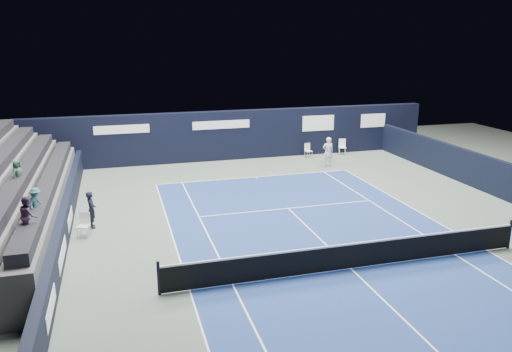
{
  "coord_description": "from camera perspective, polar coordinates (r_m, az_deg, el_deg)",
  "views": [
    {
      "loc": [
        -7.29,
        -13.93,
        7.58
      ],
      "look_at": [
        -1.18,
        7.64,
        1.3
      ],
      "focal_mm": 35.0,
      "sensor_mm": 36.0,
      "label": 1
    }
  ],
  "objects": [
    {
      "name": "folding_chair_back_a",
      "position": [
        32.55,
        5.96,
        3.04
      ],
      "size": [
        0.46,
        0.45,
        0.92
      ],
      "rotation": [
        0.0,
        0.0,
        0.16
      ],
      "color": "silver",
      "rests_on": "ground"
    },
    {
      "name": "tennis_net",
      "position": [
        17.24,
        10.89,
        -8.86
      ],
      "size": [
        12.9,
        0.1,
        1.1
      ],
      "color": "black",
      "rests_on": "ground"
    },
    {
      "name": "tennis_player",
      "position": [
        30.4,
        8.22,
        2.77
      ],
      "size": [
        0.7,
        0.87,
        1.78
      ],
      "color": "white",
      "rests_on": "ground"
    },
    {
      "name": "court_markings",
      "position": [
        17.45,
        10.8,
        -10.36
      ],
      "size": [
        11.03,
        23.83,
        0.0
      ],
      "color": "white",
      "rests_on": "court_surface"
    },
    {
      "name": "ground",
      "position": [
        19.09,
        8.12,
        -7.91
      ],
      "size": [
        48.0,
        48.0,
        0.0
      ],
      "primitive_type": "plane",
      "color": "#4E5D51",
      "rests_on": "ground"
    },
    {
      "name": "folding_chair_back_b",
      "position": [
        33.76,
        9.83,
        3.45
      ],
      "size": [
        0.57,
        0.56,
        1.02
      ],
      "rotation": [
        0.0,
        0.0,
        -0.32
      ],
      "color": "white",
      "rests_on": "ground"
    },
    {
      "name": "line_judge_chair",
      "position": [
        20.68,
        -19.07,
        -5.1
      ],
      "size": [
        0.55,
        0.54,
        0.98
      ],
      "rotation": [
        0.0,
        0.0,
        -0.35
      ],
      "color": "silver",
      "rests_on": "ground"
    },
    {
      "name": "back_sponsor_wall",
      "position": [
        31.87,
        -2.3,
        4.73
      ],
      "size": [
        26.0,
        0.63,
        3.1
      ],
      "color": "black",
      "rests_on": "ground"
    },
    {
      "name": "court_surface",
      "position": [
        17.46,
        10.8,
        -10.37
      ],
      "size": [
        10.97,
        23.77,
        0.01
      ],
      "primitive_type": "cube",
      "color": "navy",
      "rests_on": "ground"
    },
    {
      "name": "enclosure_wall_right",
      "position": [
        27.54,
        25.1,
        0.1
      ],
      "size": [
        0.3,
        22.0,
        1.8
      ],
      "primitive_type": "cube",
      "color": "black",
      "rests_on": "ground"
    },
    {
      "name": "line_judge",
      "position": [
        21.46,
        -18.3,
        -3.67
      ],
      "size": [
        0.48,
        0.63,
        1.55
      ],
      "primitive_type": "imported",
      "rotation": [
        0.0,
        0.0,
        1.78
      ],
      "color": "black",
      "rests_on": "ground"
    },
    {
      "name": "side_barrier_left",
      "position": [
        21.21,
        -20.93,
        -4.65
      ],
      "size": [
        0.33,
        22.0,
        1.2
      ],
      "color": "black",
      "rests_on": "ground"
    }
  ]
}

